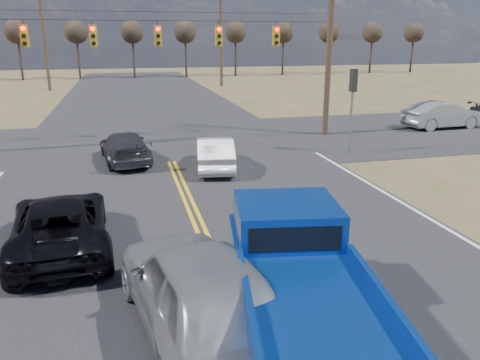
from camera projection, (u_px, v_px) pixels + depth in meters
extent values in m
cube|color=#28282B|center=(184.00, 190.00, 16.72)|extent=(14.00, 120.00, 0.02)
cube|color=#28282B|center=(163.00, 143.00, 24.14)|extent=(120.00, 12.00, 0.02)
cylinder|color=#473323|center=(330.00, 42.00, 24.77)|extent=(0.32, 0.32, 10.00)
cylinder|color=black|center=(157.00, 21.00, 22.38)|extent=(18.00, 0.02, 0.02)
cylinder|color=black|center=(157.00, 12.00, 22.26)|extent=(18.00, 0.02, 0.02)
cube|color=#B28C14|center=(24.00, 36.00, 21.19)|extent=(0.34, 0.24, 1.00)
cylinder|color=#FF0C05|center=(23.00, 28.00, 20.96)|extent=(0.20, 0.06, 0.20)
cylinder|color=black|center=(24.00, 36.00, 21.06)|extent=(0.20, 0.06, 0.20)
cylinder|color=black|center=(25.00, 43.00, 21.15)|extent=(0.20, 0.06, 0.20)
cube|color=black|center=(22.00, 26.00, 20.90)|extent=(0.24, 0.14, 0.03)
cube|color=#B28C14|center=(93.00, 36.00, 21.89)|extent=(0.34, 0.24, 1.00)
cylinder|color=#FF0C05|center=(92.00, 28.00, 21.66)|extent=(0.20, 0.06, 0.20)
cylinder|color=black|center=(93.00, 36.00, 21.76)|extent=(0.20, 0.06, 0.20)
cylinder|color=black|center=(94.00, 43.00, 21.85)|extent=(0.20, 0.06, 0.20)
cube|color=black|center=(92.00, 26.00, 21.60)|extent=(0.24, 0.14, 0.03)
cube|color=#B28C14|center=(158.00, 36.00, 22.59)|extent=(0.34, 0.24, 1.00)
cylinder|color=#FF0C05|center=(158.00, 29.00, 22.36)|extent=(0.20, 0.06, 0.20)
cylinder|color=black|center=(158.00, 36.00, 22.46)|extent=(0.20, 0.06, 0.20)
cylinder|color=black|center=(159.00, 43.00, 22.55)|extent=(0.20, 0.06, 0.20)
cube|color=black|center=(158.00, 26.00, 22.30)|extent=(0.24, 0.14, 0.03)
cube|color=#B28C14|center=(219.00, 36.00, 23.28)|extent=(0.34, 0.24, 1.00)
cylinder|color=#FF0C05|center=(219.00, 29.00, 23.06)|extent=(0.20, 0.06, 0.20)
cylinder|color=black|center=(219.00, 36.00, 23.15)|extent=(0.20, 0.06, 0.20)
cylinder|color=black|center=(219.00, 43.00, 23.25)|extent=(0.20, 0.06, 0.20)
cube|color=black|center=(219.00, 27.00, 23.00)|extent=(0.24, 0.14, 0.03)
cube|color=#B28C14|center=(276.00, 36.00, 23.98)|extent=(0.34, 0.24, 1.00)
cylinder|color=#FF0C05|center=(277.00, 29.00, 23.76)|extent=(0.20, 0.06, 0.20)
cylinder|color=black|center=(277.00, 36.00, 23.85)|extent=(0.20, 0.06, 0.20)
cylinder|color=black|center=(277.00, 43.00, 23.95)|extent=(0.20, 0.06, 0.20)
cube|color=black|center=(277.00, 27.00, 23.70)|extent=(0.24, 0.14, 0.03)
cylinder|color=slate|center=(351.00, 120.00, 21.41)|extent=(0.12, 0.12, 3.20)
cube|color=black|center=(353.00, 80.00, 20.88)|extent=(0.24, 0.34, 1.00)
cylinder|color=#473323|center=(44.00, 40.00, 46.54)|extent=(0.32, 0.32, 10.00)
cylinder|color=#473323|center=(221.00, 39.00, 50.74)|extent=(0.32, 0.32, 10.00)
cylinder|color=#33261C|center=(20.00, 58.00, 59.02)|extent=(0.28, 0.28, 5.50)
sphere|color=#2D231C|center=(17.00, 32.00, 58.10)|extent=(3.00, 3.00, 3.00)
cylinder|color=#33261C|center=(78.00, 57.00, 60.65)|extent=(0.28, 0.28, 5.50)
sphere|color=#2D231C|center=(76.00, 32.00, 59.73)|extent=(3.00, 3.00, 3.00)
cylinder|color=#33261C|center=(134.00, 57.00, 62.28)|extent=(0.28, 0.28, 5.50)
sphere|color=#2D231C|center=(132.00, 32.00, 61.36)|extent=(3.00, 3.00, 3.00)
cylinder|color=#33261C|center=(186.00, 56.00, 63.91)|extent=(0.28, 0.28, 5.50)
sphere|color=#2D231C|center=(185.00, 32.00, 62.99)|extent=(3.00, 3.00, 3.00)
cylinder|color=#33261C|center=(236.00, 56.00, 65.54)|extent=(0.28, 0.28, 5.50)
sphere|color=#2D231C|center=(235.00, 32.00, 64.62)|extent=(3.00, 3.00, 3.00)
cylinder|color=#33261C|center=(283.00, 55.00, 67.17)|extent=(0.28, 0.28, 5.50)
sphere|color=#2D231C|center=(283.00, 32.00, 66.25)|extent=(3.00, 3.00, 3.00)
cylinder|color=#33261C|center=(328.00, 55.00, 68.81)|extent=(0.28, 0.28, 5.50)
sphere|color=#2D231C|center=(329.00, 32.00, 67.88)|extent=(3.00, 3.00, 3.00)
cylinder|color=#33261C|center=(371.00, 54.00, 70.44)|extent=(0.28, 0.28, 5.50)
sphere|color=#2D231C|center=(373.00, 33.00, 69.51)|extent=(3.00, 3.00, 3.00)
cylinder|color=#33261C|center=(412.00, 54.00, 72.07)|extent=(0.28, 0.28, 5.50)
sphere|color=#2D231C|center=(414.00, 33.00, 71.14)|extent=(3.00, 3.00, 3.00)
cylinder|color=black|center=(235.00, 277.00, 9.82)|extent=(0.47, 0.88, 0.84)
cylinder|color=black|center=(328.00, 273.00, 9.97)|extent=(0.47, 0.88, 0.84)
cube|color=#0D3894|center=(301.00, 301.00, 7.94)|extent=(3.00, 5.95, 1.05)
cube|color=#0D3894|center=(287.00, 221.00, 9.14)|extent=(2.21, 2.08, 0.76)
cube|color=black|center=(295.00, 239.00, 8.31)|extent=(1.67, 0.34, 0.47)
cube|color=#0D3894|center=(249.00, 307.00, 6.62)|extent=(0.67, 3.44, 0.21)
cube|color=#0D3894|center=(386.00, 301.00, 6.78)|extent=(0.67, 3.44, 0.21)
imported|color=#929499|center=(200.00, 290.00, 8.32)|extent=(3.01, 5.72, 1.85)
imported|color=black|center=(60.00, 224.00, 11.88)|extent=(2.73, 5.21, 1.40)
imported|color=silver|center=(215.00, 153.00, 19.26)|extent=(2.03, 4.28, 1.35)
imported|color=#2F3034|center=(125.00, 147.00, 20.33)|extent=(2.38, 4.72, 1.31)
imported|color=gray|center=(443.00, 115.00, 27.88)|extent=(2.03, 4.96, 1.60)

